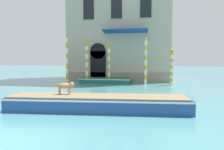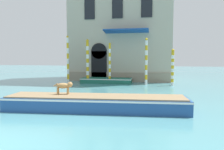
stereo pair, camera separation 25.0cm
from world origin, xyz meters
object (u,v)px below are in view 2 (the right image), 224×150
(boat_foreground, at_px, (96,103))
(mooring_pole_2, at_px, (68,60))
(dog_on_deck, at_px, (64,86))
(mooring_pole_4, at_px, (110,63))
(mooring_pole_0, at_px, (146,61))
(mooring_pole_1, at_px, (88,61))
(boat_moored_near_palazzo, at_px, (107,80))
(mooring_pole_3, at_px, (173,67))

(boat_foreground, xyz_separation_m, mooring_pole_2, (-5.28, 9.31, 1.91))
(dog_on_deck, xyz_separation_m, mooring_pole_4, (0.07, 10.50, 0.86))
(mooring_pole_0, bearing_deg, mooring_pole_1, -178.88)
(boat_moored_near_palazzo, bearing_deg, boat_foreground, -81.43)
(boat_moored_near_palazzo, bearing_deg, dog_on_deck, -89.63)
(mooring_pole_3, distance_m, mooring_pole_4, 5.83)
(mooring_pole_0, distance_m, mooring_pole_3, 2.43)
(mooring_pole_2, height_order, mooring_pole_3, mooring_pole_2)
(mooring_pole_2, xyz_separation_m, mooring_pole_4, (3.73, 1.28, -0.31))
(dog_on_deck, height_order, mooring_pole_2, mooring_pole_2)
(mooring_pole_1, height_order, mooring_pole_3, mooring_pole_1)
(mooring_pole_0, height_order, mooring_pole_2, mooring_pole_2)
(boat_foreground, bearing_deg, mooring_pole_0, 74.60)
(dog_on_deck, relative_size, mooring_pole_0, 0.21)
(boat_foreground, height_order, mooring_pole_2, mooring_pole_2)
(mooring_pole_0, bearing_deg, mooring_pole_4, -178.72)
(dog_on_deck, relative_size, mooring_pole_3, 0.28)
(mooring_pole_0, xyz_separation_m, mooring_pole_1, (-5.67, -0.11, -0.02))
(mooring_pole_0, relative_size, mooring_pole_1, 1.01)
(mooring_pole_4, bearing_deg, mooring_pole_0, 1.28)
(mooring_pole_1, bearing_deg, mooring_pole_0, 1.12)
(dog_on_deck, bearing_deg, mooring_pole_0, 57.88)
(boat_foreground, distance_m, boat_moored_near_palazzo, 11.34)
(boat_foreground, height_order, mooring_pole_1, mooring_pole_1)
(boat_moored_near_palazzo, height_order, mooring_pole_3, mooring_pole_3)
(boat_foreground, xyz_separation_m, mooring_pole_1, (-3.76, 10.56, 1.79))
(boat_foreground, relative_size, mooring_pole_3, 2.67)
(mooring_pole_1, bearing_deg, dog_on_deck, -78.48)
(mooring_pole_1, height_order, mooring_pole_2, mooring_pole_2)
(mooring_pole_3, bearing_deg, mooring_pole_1, 178.70)
(mooring_pole_0, bearing_deg, mooring_pole_3, -7.10)
(boat_foreground, height_order, mooring_pole_0, mooring_pole_0)
(mooring_pole_3, bearing_deg, boat_moored_near_palazzo, 172.90)
(boat_moored_near_palazzo, relative_size, mooring_pole_0, 1.16)
(boat_foreground, distance_m, mooring_pole_0, 10.99)
(boat_foreground, relative_size, boat_moored_near_palazzo, 1.75)
(boat_foreground, height_order, dog_on_deck, dog_on_deck)
(boat_foreground, xyz_separation_m, mooring_pole_0, (1.92, 10.67, 1.80))
(mooring_pole_0, bearing_deg, boat_moored_near_palazzo, 172.90)
(mooring_pole_0, height_order, mooring_pole_1, mooring_pole_0)
(dog_on_deck, relative_size, mooring_pole_1, 0.22)
(mooring_pole_0, height_order, mooring_pole_4, mooring_pole_0)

